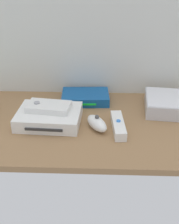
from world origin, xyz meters
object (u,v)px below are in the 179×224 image
object	(u,v)px
network_router	(85,97)
remote_classic_pad	(48,107)
game_console	(49,117)
remote_wand	(118,125)
remote_nunchuk	(97,123)
mini_computer	(169,104)

from	to	relation	value
network_router	remote_classic_pad	world-z (taller)	remote_classic_pad
game_console	network_router	size ratio (longest dim) A/B	1.17
network_router	remote_wand	size ratio (longest dim) A/B	1.24
remote_wand	remote_classic_pad	xyz separation A→B (cm)	(-23.36, 4.74, 3.90)
game_console	remote_nunchuk	bearing A→B (deg)	-8.78
game_console	network_router	distance (cm)	20.15
remote_nunchuk	network_router	bearing A→B (deg)	72.62
network_router	mini_computer	bearing A→B (deg)	-14.37
game_console	remote_nunchuk	xyz separation A→B (cm)	(16.20, -3.36, -0.16)
mini_computer	remote_classic_pad	size ratio (longest dim) A/B	1.22
network_router	remote_classic_pad	size ratio (longest dim) A/B	1.21
mini_computer	remote_wand	size ratio (longest dim) A/B	1.25
remote_wand	remote_classic_pad	size ratio (longest dim) A/B	0.98
remote_wand	game_console	bearing A→B (deg)	167.21
remote_nunchuk	game_console	bearing A→B (deg)	137.55
remote_wand	remote_nunchuk	size ratio (longest dim) A/B	1.38
game_console	remote_classic_pad	bearing A→B (deg)	102.35
mini_computer	remote_wand	world-z (taller)	mini_computer
mini_computer	remote_classic_pad	bearing A→B (deg)	-167.97
game_console	remote_classic_pad	distance (cm)	3.43
game_console	remote_wand	world-z (taller)	game_console
game_console	remote_wand	size ratio (longest dim) A/B	1.45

